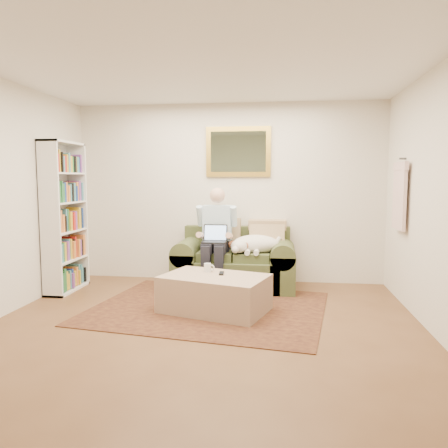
% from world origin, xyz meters
% --- Properties ---
extents(room_shell, '(4.51, 5.00, 2.61)m').
position_xyz_m(room_shell, '(0.00, 0.35, 1.30)').
color(room_shell, brown).
rests_on(room_shell, ground).
extents(rug, '(2.91, 2.47, 0.01)m').
position_xyz_m(rug, '(-0.05, 1.03, 0.01)').
color(rug, black).
rests_on(rug, room_shell).
extents(sofa, '(1.65, 0.84, 0.99)m').
position_xyz_m(sofa, '(0.15, 2.05, 0.28)').
color(sofa, '#596133').
rests_on(sofa, room_shell).
extents(seated_man, '(0.54, 0.78, 1.39)m').
position_xyz_m(seated_man, '(-0.10, 1.90, 0.69)').
color(seated_man, '#8CBFD8').
rests_on(seated_man, sofa).
extents(laptop, '(0.32, 0.25, 0.23)m').
position_xyz_m(laptop, '(-0.10, 1.83, 0.73)').
color(laptop, black).
rests_on(laptop, seated_man).
extents(sleeping_dog, '(0.68, 0.43, 0.25)m').
position_xyz_m(sleeping_dog, '(0.45, 1.96, 0.63)').
color(sleeping_dog, white).
rests_on(sleeping_dog, sofa).
extents(ottoman, '(1.31, 1.04, 0.42)m').
position_xyz_m(ottoman, '(0.04, 0.91, 0.21)').
color(ottoman, tan).
rests_on(ottoman, room_shell).
extents(coffee_mug, '(0.08, 0.08, 0.10)m').
position_xyz_m(coffee_mug, '(-0.07, 1.10, 0.47)').
color(coffee_mug, white).
rests_on(coffee_mug, ottoman).
extents(tv_remote, '(0.06, 0.15, 0.02)m').
position_xyz_m(tv_remote, '(0.11, 1.00, 0.43)').
color(tv_remote, black).
rests_on(tv_remote, ottoman).
extents(bookshelf, '(0.28, 0.80, 2.00)m').
position_xyz_m(bookshelf, '(-2.10, 1.60, 1.00)').
color(bookshelf, white).
rests_on(bookshelf, room_shell).
extents(wall_mirror, '(0.94, 0.04, 0.72)m').
position_xyz_m(wall_mirror, '(0.15, 2.47, 1.90)').
color(wall_mirror, gold).
rests_on(wall_mirror, room_shell).
extents(hanging_shirt, '(0.06, 0.52, 0.90)m').
position_xyz_m(hanging_shirt, '(2.19, 1.60, 1.35)').
color(hanging_shirt, beige).
rests_on(hanging_shirt, room_shell).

